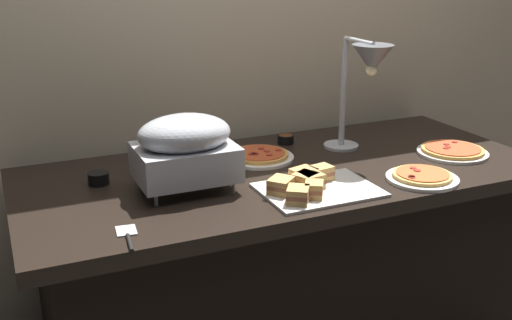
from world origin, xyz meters
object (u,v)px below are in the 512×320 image
(heat_lamp, at_px, (367,69))
(sauce_cup_near, at_px, (286,139))
(serving_spatula, at_px, (128,236))
(chafing_dish, at_px, (185,148))
(pizza_plate_front, at_px, (453,151))
(pizza_plate_center, at_px, (422,177))
(sandwich_platter, at_px, (309,186))
(pizza_plate_raised_stand, at_px, (259,156))
(sauce_cup_far, at_px, (98,178))

(heat_lamp, xyz_separation_m, sauce_cup_near, (-0.18, 0.29, -0.32))
(serving_spatula, bearing_deg, heat_lamp, 18.44)
(chafing_dish, distance_m, serving_spatula, 0.41)
(heat_lamp, height_order, serving_spatula, heat_lamp)
(pizza_plate_front, relative_size, pizza_plate_center, 1.09)
(sandwich_platter, bearing_deg, pizza_plate_center, -8.21)
(pizza_plate_raised_stand, relative_size, sauce_cup_near, 3.96)
(pizza_plate_raised_stand, bearing_deg, sauce_cup_near, 37.48)
(pizza_plate_raised_stand, height_order, sauce_cup_far, sauce_cup_far)
(chafing_dish, height_order, heat_lamp, heat_lamp)
(pizza_plate_front, height_order, pizza_plate_center, same)
(heat_lamp, xyz_separation_m, pizza_plate_front, (0.35, -0.11, -0.33))
(pizza_plate_front, xyz_separation_m, pizza_plate_raised_stand, (-0.72, 0.25, -0.00))
(pizza_plate_center, bearing_deg, sandwich_platter, 171.79)
(heat_lamp, xyz_separation_m, serving_spatula, (-0.98, -0.33, -0.34))
(serving_spatula, bearing_deg, chafing_dish, 47.33)
(sauce_cup_far, relative_size, serving_spatula, 0.41)
(pizza_plate_center, xyz_separation_m, pizza_plate_raised_stand, (-0.42, 0.44, 0.00))
(sauce_cup_near, bearing_deg, heat_lamp, -57.86)
(sauce_cup_near, bearing_deg, pizza_plate_center, -67.80)
(heat_lamp, relative_size, sauce_cup_near, 6.62)
(pizza_plate_raised_stand, distance_m, serving_spatula, 0.77)
(pizza_plate_front, relative_size, sandwich_platter, 0.72)
(sauce_cup_far, bearing_deg, serving_spatula, -90.38)
(sauce_cup_near, bearing_deg, pizza_plate_front, -36.54)
(sauce_cup_near, bearing_deg, chafing_dish, -148.18)
(sandwich_platter, bearing_deg, pizza_plate_front, 10.23)
(pizza_plate_front, distance_m, sandwich_platter, 0.72)
(sauce_cup_near, xyz_separation_m, serving_spatula, (-0.79, -0.61, -0.02))
(sauce_cup_far, bearing_deg, pizza_plate_center, -22.10)
(pizza_plate_front, distance_m, serving_spatula, 1.34)
(sauce_cup_near, distance_m, serving_spatula, 1.00)
(pizza_plate_center, bearing_deg, sauce_cup_near, 112.20)
(heat_lamp, distance_m, sandwich_platter, 0.53)
(chafing_dish, height_order, serving_spatula, chafing_dish)
(pizza_plate_center, distance_m, pizza_plate_raised_stand, 0.61)
(heat_lamp, distance_m, sauce_cup_far, 1.03)
(pizza_plate_front, relative_size, sauce_cup_near, 4.04)
(chafing_dish, xyz_separation_m, pizza_plate_center, (0.77, -0.25, -0.13))
(pizza_plate_front, height_order, sandwich_platter, sandwich_platter)
(heat_lamp, relative_size, sauce_cup_far, 6.27)
(pizza_plate_center, relative_size, pizza_plate_raised_stand, 0.93)
(pizza_plate_raised_stand, bearing_deg, chafing_dish, -151.48)
(pizza_plate_center, bearing_deg, pizza_plate_front, 32.38)
(sandwich_platter, relative_size, serving_spatula, 2.19)
(pizza_plate_front, height_order, serving_spatula, pizza_plate_front)
(sauce_cup_near, height_order, serving_spatula, sauce_cup_near)
(sauce_cup_near, bearing_deg, sandwich_platter, -108.50)
(pizza_plate_front, height_order, pizza_plate_raised_stand, same)
(pizza_plate_raised_stand, bearing_deg, serving_spatula, -142.24)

